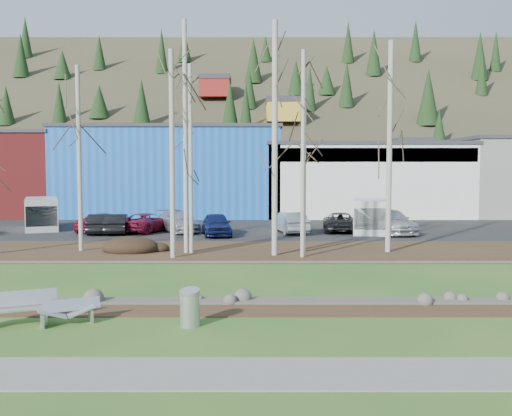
{
  "coord_description": "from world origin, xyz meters",
  "views": [
    {
      "loc": [
        1.93,
        -15.61,
        4.47
      ],
      "look_at": [
        1.93,
        12.61,
        2.5
      ],
      "focal_mm": 40.0,
      "sensor_mm": 36.0,
      "label": 1
    }
  ],
  "objects_px": {
    "car_1": "(100,224)",
    "car_9": "(147,223)",
    "van_grey": "(42,214)",
    "car_2": "(105,223)",
    "litter_bin": "(190,309)",
    "seagull": "(64,306)",
    "car_3": "(178,221)",
    "car_6": "(340,222)",
    "car_7": "(390,222)",
    "car_5": "(290,222)",
    "car_4": "(216,224)",
    "bench_damaged": "(68,312)",
    "van_white": "(369,216)",
    "bench_intact": "(17,308)",
    "car_8": "(117,224)"
  },
  "relations": [
    {
      "from": "car_4",
      "to": "car_5",
      "type": "relative_size",
      "value": 0.99
    },
    {
      "from": "van_grey",
      "to": "car_2",
      "type": "bearing_deg",
      "value": -38.9
    },
    {
      "from": "seagull",
      "to": "van_grey",
      "type": "bearing_deg",
      "value": 92.21
    },
    {
      "from": "car_4",
      "to": "car_6",
      "type": "height_order",
      "value": "car_4"
    },
    {
      "from": "car_5",
      "to": "car_2",
      "type": "bearing_deg",
      "value": -15.33
    },
    {
      "from": "bench_intact",
      "to": "seagull",
      "type": "distance_m",
      "value": 1.74
    },
    {
      "from": "car_8",
      "to": "van_grey",
      "type": "distance_m",
      "value": 6.44
    },
    {
      "from": "van_grey",
      "to": "car_7",
      "type": "bearing_deg",
      "value": -26.34
    },
    {
      "from": "bench_damaged",
      "to": "van_grey",
      "type": "distance_m",
      "value": 26.02
    },
    {
      "from": "car_1",
      "to": "car_9",
      "type": "relative_size",
      "value": 0.85
    },
    {
      "from": "car_6",
      "to": "car_4",
      "type": "bearing_deg",
      "value": 20.59
    },
    {
      "from": "car_5",
      "to": "van_white",
      "type": "distance_m",
      "value": 5.41
    },
    {
      "from": "car_1",
      "to": "car_4",
      "type": "height_order",
      "value": "car_4"
    },
    {
      "from": "seagull",
      "to": "car_5",
      "type": "bearing_deg",
      "value": 48.15
    },
    {
      "from": "bench_intact",
      "to": "car_4",
      "type": "bearing_deg",
      "value": 55.67
    },
    {
      "from": "car_4",
      "to": "van_grey",
      "type": "xyz_separation_m",
      "value": [
        -12.64,
        3.65,
        0.38
      ]
    },
    {
      "from": "litter_bin",
      "to": "van_white",
      "type": "xyz_separation_m",
      "value": [
        9.53,
        22.45,
        0.77
      ]
    },
    {
      "from": "car_2",
      "to": "car_3",
      "type": "distance_m",
      "value": 4.9
    },
    {
      "from": "van_grey",
      "to": "bench_intact",
      "type": "bearing_deg",
      "value": -91.61
    },
    {
      "from": "car_2",
      "to": "car_7",
      "type": "distance_m",
      "value": 19.23
    },
    {
      "from": "car_6",
      "to": "car_8",
      "type": "relative_size",
      "value": 1.2
    },
    {
      "from": "car_8",
      "to": "van_white",
      "type": "relative_size",
      "value": 0.74
    },
    {
      "from": "car_1",
      "to": "car_6",
      "type": "distance_m",
      "value": 16.17
    },
    {
      "from": "car_6",
      "to": "car_7",
      "type": "xyz_separation_m",
      "value": [
        3.21,
        -1.01,
        0.11
      ]
    },
    {
      "from": "car_1",
      "to": "car_2",
      "type": "xyz_separation_m",
      "value": [
        0.13,
        0.83,
        -0.01
      ]
    },
    {
      "from": "car_2",
      "to": "car_3",
      "type": "height_order",
      "value": "car_3"
    },
    {
      "from": "car_1",
      "to": "car_9",
      "type": "height_order",
      "value": "car_1"
    },
    {
      "from": "seagull",
      "to": "car_3",
      "type": "height_order",
      "value": "car_3"
    },
    {
      "from": "car_5",
      "to": "car_6",
      "type": "relative_size",
      "value": 0.9
    },
    {
      "from": "litter_bin",
      "to": "seagull",
      "type": "height_order",
      "value": "litter_bin"
    },
    {
      "from": "car_6",
      "to": "car_9",
      "type": "bearing_deg",
      "value": 6.32
    },
    {
      "from": "litter_bin",
      "to": "car_9",
      "type": "relative_size",
      "value": 0.21
    },
    {
      "from": "bench_intact",
      "to": "car_6",
      "type": "relative_size",
      "value": 0.42
    },
    {
      "from": "litter_bin",
      "to": "car_3",
      "type": "bearing_deg",
      "value": 98.65
    },
    {
      "from": "car_5",
      "to": "car_1",
      "type": "bearing_deg",
      "value": -11.55
    },
    {
      "from": "van_grey",
      "to": "seagull",
      "type": "bearing_deg",
      "value": -88.66
    },
    {
      "from": "car_4",
      "to": "car_7",
      "type": "bearing_deg",
      "value": -2.62
    },
    {
      "from": "van_white",
      "to": "van_grey",
      "type": "distance_m",
      "value": 22.92
    },
    {
      "from": "car_8",
      "to": "bench_intact",
      "type": "bearing_deg",
      "value": 88.18
    },
    {
      "from": "car_1",
      "to": "car_6",
      "type": "xyz_separation_m",
      "value": [
        16.13,
        1.09,
        0.01
      ]
    },
    {
      "from": "car_3",
      "to": "car_5",
      "type": "distance_m",
      "value": 7.68
    },
    {
      "from": "car_3",
      "to": "car_9",
      "type": "xyz_separation_m",
      "value": [
        -2.09,
        -0.24,
        -0.06
      ]
    },
    {
      "from": "car_1",
      "to": "car_9",
      "type": "bearing_deg",
      "value": -172.47
    },
    {
      "from": "car_1",
      "to": "car_5",
      "type": "distance_m",
      "value": 12.66
    },
    {
      "from": "litter_bin",
      "to": "car_3",
      "type": "relative_size",
      "value": 0.2
    },
    {
      "from": "car_1",
      "to": "van_white",
      "type": "xyz_separation_m",
      "value": [
        18.03,
        0.62,
        0.46
      ]
    },
    {
      "from": "car_8",
      "to": "car_2",
      "type": "bearing_deg",
      "value": -48.35
    },
    {
      "from": "seagull",
      "to": "car_4",
      "type": "height_order",
      "value": "car_4"
    },
    {
      "from": "seagull",
      "to": "car_9",
      "type": "xyz_separation_m",
      "value": [
        -1.45,
        21.08,
        0.61
      ]
    },
    {
      "from": "litter_bin",
      "to": "car_4",
      "type": "relative_size",
      "value": 0.23
    }
  ]
}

